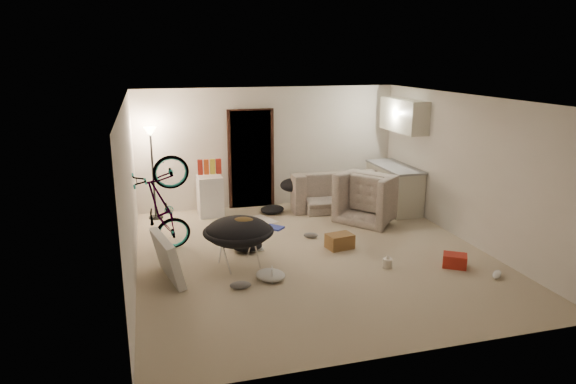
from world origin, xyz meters
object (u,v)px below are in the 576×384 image
object	(u,v)px
mini_fridge	(210,196)
drink_case_a	(340,241)
juicer	(387,262)
kitchen_counter	(394,188)
tv_box	(167,258)
armchair	(374,201)
bicycle	(164,227)
sofa	(336,193)
floor_lamp	(152,153)
drink_case_b	(455,261)
saucer_chair	(239,238)

from	to	relation	value
mini_fridge	drink_case_a	distance (m)	3.04
juicer	mini_fridge	bearing A→B (deg)	123.90
kitchen_counter	tv_box	xyz separation A→B (m)	(-4.73, -2.35, -0.11)
armchair	mini_fridge	distance (m)	3.25
bicycle	tv_box	xyz separation A→B (m)	(0.00, -1.11, -0.11)
bicycle	drink_case_a	size ratio (longest dim) A/B	3.90
sofa	mini_fridge	xyz separation A→B (m)	(-2.66, 0.10, 0.11)
floor_lamp	drink_case_b	size ratio (longest dim) A/B	5.20
kitchen_counter	armchair	bearing A→B (deg)	-142.86
tv_box	drink_case_a	world-z (taller)	tv_box
floor_lamp	drink_case_a	bearing A→B (deg)	-40.49
sofa	drink_case_b	world-z (taller)	sofa
kitchen_counter	armchair	distance (m)	0.86
floor_lamp	sofa	distance (m)	3.87
armchair	saucer_chair	size ratio (longest dim) A/B	1.01
armchair	floor_lamp	bearing A→B (deg)	36.35
mini_fridge	drink_case_b	distance (m)	4.87
drink_case_a	drink_case_b	world-z (taller)	drink_case_a
floor_lamp	drink_case_a	xyz separation A→B (m)	(2.93, -2.50, -1.19)
mini_fridge	saucer_chair	world-z (taller)	mini_fridge
kitchen_counter	sofa	bearing A→B (deg)	157.79
armchair	tv_box	xyz separation A→B (m)	(-4.04, -1.83, -0.02)
tv_box	drink_case_a	size ratio (longest dim) A/B	2.34
armchair	tv_box	size ratio (longest dim) A/B	1.09
drink_case_a	drink_case_b	distance (m)	1.85
sofa	drink_case_b	bearing A→B (deg)	100.52
mini_fridge	tv_box	size ratio (longest dim) A/B	0.81
bicycle	floor_lamp	bearing A→B (deg)	-0.86
sofa	saucer_chair	bearing A→B (deg)	45.99
bicycle	saucer_chair	world-z (taller)	bicycle
bicycle	mini_fridge	distance (m)	2.04
sofa	tv_box	size ratio (longest dim) A/B	2.05
kitchen_counter	floor_lamp	bearing A→B (deg)	172.34
sofa	saucer_chair	distance (m)	3.63
saucer_chair	tv_box	bearing A→B (deg)	-168.27
floor_lamp	juicer	bearing A→B (deg)	-46.10
drink_case_b	juicer	world-z (taller)	juicer
floor_lamp	armchair	bearing A→B (deg)	-15.76
drink_case_b	bicycle	bearing A→B (deg)	-170.04
floor_lamp	drink_case_b	world-z (taller)	floor_lamp
sofa	kitchen_counter	bearing A→B (deg)	158.53
saucer_chair	juicer	xyz separation A→B (m)	(2.16, -0.68, -0.37)
saucer_chair	juicer	distance (m)	2.29
mini_fridge	drink_case_b	bearing A→B (deg)	-50.24
bicycle	drink_case_b	bearing A→B (deg)	-117.06
floor_lamp	saucer_chair	xyz separation A→B (m)	(1.17, -2.78, -0.85)
bicycle	juicer	xyz separation A→B (m)	(3.23, -1.57, -0.35)
kitchen_counter	saucer_chair	bearing A→B (deg)	-149.80
floor_lamp	armchair	xyz separation A→B (m)	(4.14, -1.17, -0.95)
floor_lamp	drink_case_a	size ratio (longest dim) A/B	4.26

